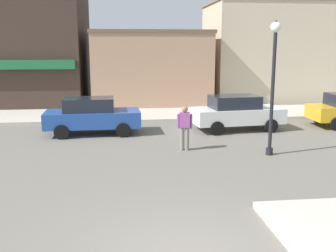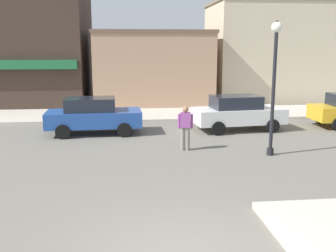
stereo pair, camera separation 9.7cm
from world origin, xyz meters
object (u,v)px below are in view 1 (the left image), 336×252
(parked_car_nearest, at_px, (92,115))
(pedestrian_crossing_near, at_px, (185,127))
(parked_car_second, at_px, (236,112))
(lamp_post, at_px, (274,69))

(parked_car_nearest, xyz_separation_m, pedestrian_crossing_near, (3.51, -3.15, 0.06))
(parked_car_second, bearing_deg, parked_car_nearest, -179.42)
(parked_car_second, xyz_separation_m, pedestrian_crossing_near, (-2.86, -3.22, 0.06))
(lamp_post, relative_size, pedestrian_crossing_near, 2.82)
(parked_car_second, bearing_deg, pedestrian_crossing_near, -131.62)
(parked_car_nearest, xyz_separation_m, parked_car_second, (6.37, 0.06, 0.00))
(pedestrian_crossing_near, bearing_deg, parked_car_second, 48.38)
(parked_car_second, distance_m, pedestrian_crossing_near, 4.30)
(lamp_post, height_order, pedestrian_crossing_near, lamp_post)
(parked_car_second, height_order, pedestrian_crossing_near, pedestrian_crossing_near)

